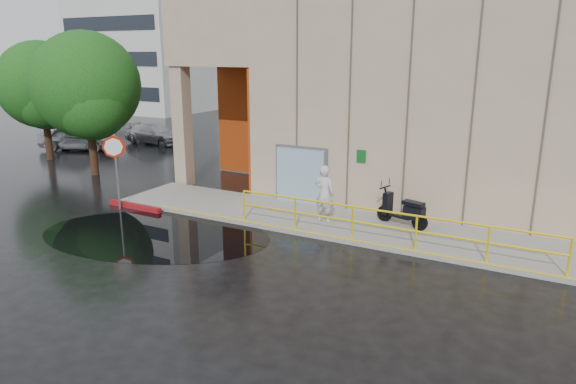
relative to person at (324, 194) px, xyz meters
The scene contains 15 objects.
ground 4.79m from the person, 114.08° to the right, with size 120.00×120.00×0.00m, color black.
sidewalk 2.35m from the person, ahead, with size 20.00×3.00×0.15m, color gray.
building 8.08m from the person, 64.58° to the left, with size 20.00×10.17×8.00m.
guardrail 2.63m from the person, 25.17° to the right, with size 9.56×0.06×1.03m.
distant_building 38.70m from the person, 141.57° to the left, with size 12.00×8.08×15.00m.
person is the anchor object (origin of this frame).
scooter 2.52m from the person, 18.16° to the left, with size 1.87×1.07×1.41m.
stop_sign 7.66m from the person, 166.63° to the right, with size 0.59×0.61×2.70m.
red_curb 7.13m from the person, 167.77° to the right, with size 2.40×0.18×0.18m, color maroon.
puddle 5.54m from the person, 142.96° to the right, with size 7.42×4.56×0.01m, color black.
car_a 19.30m from the person, 162.52° to the left, with size 1.72×4.27×1.45m, color #AAACB1.
car_b 21.15m from the person, 159.60° to the left, with size 1.70×4.86×1.60m, color white.
car_c 18.55m from the person, 148.91° to the left, with size 1.67×4.11×1.19m, color #B2B4BA.
tree_near 12.76m from the person, behind, with size 4.77×4.77×6.51m.
tree_far 17.76m from the person, 169.91° to the left, with size 4.47×4.47×6.15m.
Camera 1 is at (8.37, -10.48, 5.53)m, focal length 32.00 mm.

